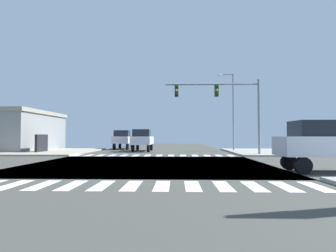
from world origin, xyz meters
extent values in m
cube|color=#43433D|center=(0.00, 0.00, -0.03)|extent=(14.00, 90.00, 0.05)
cube|color=#43433D|center=(0.00, 0.00, -0.03)|extent=(90.00, 12.00, 0.05)
cube|color=#A09B91|center=(13.00, 12.00, 0.07)|extent=(12.00, 12.00, 0.14)
cube|color=#A79F8B|center=(-13.00, 12.00, 0.07)|extent=(12.00, 12.00, 0.14)
cube|color=white|center=(-3.75, -7.30, 0.00)|extent=(0.50, 2.00, 0.01)
cube|color=white|center=(-2.75, -7.30, 0.00)|extent=(0.50, 2.00, 0.01)
cube|color=white|center=(-1.75, -7.30, 0.00)|extent=(0.50, 2.00, 0.01)
cube|color=white|center=(-0.75, -7.30, 0.00)|extent=(0.50, 2.00, 0.01)
cube|color=white|center=(0.25, -7.30, 0.00)|extent=(0.50, 2.00, 0.01)
cube|color=white|center=(1.25, -7.30, 0.00)|extent=(0.50, 2.00, 0.01)
cube|color=white|center=(2.25, -7.30, 0.00)|extent=(0.50, 2.00, 0.01)
cube|color=white|center=(3.25, -7.30, 0.00)|extent=(0.50, 2.00, 0.01)
cube|color=white|center=(4.25, -7.30, 0.00)|extent=(0.50, 2.00, 0.01)
cube|color=white|center=(5.25, -7.30, 0.00)|extent=(0.50, 2.00, 0.01)
cube|color=white|center=(6.25, -7.30, 0.00)|extent=(0.50, 2.00, 0.01)
cube|color=white|center=(-6.75, 7.30, 0.00)|extent=(0.50, 2.00, 0.01)
cube|color=white|center=(-5.75, 7.30, 0.00)|extent=(0.50, 2.00, 0.01)
cube|color=white|center=(-4.75, 7.30, 0.00)|extent=(0.50, 2.00, 0.01)
cube|color=white|center=(-3.75, 7.30, 0.00)|extent=(0.50, 2.00, 0.01)
cube|color=white|center=(-2.75, 7.30, 0.00)|extent=(0.50, 2.00, 0.01)
cube|color=white|center=(-1.75, 7.30, 0.00)|extent=(0.50, 2.00, 0.01)
cube|color=white|center=(-0.75, 7.30, 0.00)|extent=(0.50, 2.00, 0.01)
cube|color=white|center=(0.25, 7.30, 0.00)|extent=(0.50, 2.00, 0.01)
cube|color=white|center=(1.25, 7.30, 0.00)|extent=(0.50, 2.00, 0.01)
cube|color=white|center=(2.25, 7.30, 0.00)|extent=(0.50, 2.00, 0.01)
cube|color=white|center=(3.25, 7.30, 0.00)|extent=(0.50, 2.00, 0.01)
cube|color=white|center=(4.25, 7.30, 0.00)|extent=(0.50, 2.00, 0.01)
cube|color=white|center=(5.25, 7.30, 0.00)|extent=(0.50, 2.00, 0.01)
cube|color=white|center=(6.25, 7.30, 0.00)|extent=(0.50, 2.00, 0.01)
cylinder|color=gray|center=(8.64, 7.39, 3.22)|extent=(0.20, 0.20, 6.43)
cylinder|color=gray|center=(4.70, 7.39, 6.03)|extent=(7.88, 0.14, 0.14)
cube|color=#1E5123|center=(5.10, 7.39, 5.48)|extent=(0.32, 0.40, 1.00)
sphere|color=black|center=(5.10, 7.14, 5.79)|extent=(0.22, 0.22, 0.22)
sphere|color=orange|center=(5.10, 7.14, 5.48)|extent=(0.22, 0.22, 0.22)
sphere|color=black|center=(5.10, 7.14, 5.17)|extent=(0.22, 0.22, 0.22)
cube|color=#1E5123|center=(1.71, 7.39, 5.48)|extent=(0.32, 0.40, 1.00)
sphere|color=black|center=(1.71, 7.14, 5.79)|extent=(0.22, 0.22, 0.22)
sphere|color=orange|center=(1.71, 7.14, 5.48)|extent=(0.22, 0.22, 0.22)
sphere|color=black|center=(1.71, 7.14, 5.17)|extent=(0.22, 0.22, 0.22)
cylinder|color=gray|center=(7.83, 14.08, 4.21)|extent=(0.16, 0.16, 8.41)
cylinder|color=gray|center=(7.13, 14.08, 8.31)|extent=(1.40, 0.10, 0.10)
ellipsoid|color=silver|center=(6.43, 14.08, 8.26)|extent=(0.60, 0.32, 0.20)
cube|color=black|center=(-11.34, 10.36, 0.90)|extent=(0.24, 2.20, 1.80)
cylinder|color=black|center=(-1.20, 12.47, 0.37)|extent=(0.26, 0.74, 0.74)
cylinder|color=black|center=(-2.80, 12.47, 0.37)|extent=(0.26, 0.74, 0.74)
cylinder|color=black|center=(-1.20, 15.93, 0.37)|extent=(0.26, 0.74, 0.74)
cylinder|color=black|center=(-2.80, 15.93, 0.37)|extent=(0.26, 0.74, 0.74)
cube|color=silver|center=(-2.00, 14.20, 1.17)|extent=(2.00, 5.10, 0.86)
cube|color=black|center=(-2.00, 13.31, 1.97)|extent=(1.76, 1.79, 0.75)
cylinder|color=black|center=(7.15, -4.28, 0.37)|extent=(0.74, 0.26, 0.74)
cylinder|color=black|center=(7.15, -2.72, 0.37)|extent=(0.74, 0.26, 0.74)
cube|color=silver|center=(8.71, -3.50, 1.18)|extent=(4.60, 1.96, 0.88)
cube|color=black|center=(8.71, -3.50, 1.98)|extent=(3.22, 1.69, 0.72)
cylinder|color=black|center=(-4.20, 17.22, 0.37)|extent=(0.26, 0.74, 0.74)
cylinder|color=black|center=(-5.80, 17.22, 0.37)|extent=(0.26, 0.74, 0.74)
cylinder|color=black|center=(-4.20, 20.69, 0.37)|extent=(0.26, 0.74, 0.74)
cylinder|color=black|center=(-5.80, 20.69, 0.37)|extent=(0.26, 0.74, 0.74)
cube|color=silver|center=(-5.00, 18.96, 1.17)|extent=(2.00, 5.10, 0.86)
cube|color=black|center=(-5.00, 18.07, 1.97)|extent=(1.76, 1.78, 0.75)
camera|label=1|loc=(1.74, -16.69, 1.64)|focal=30.39mm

